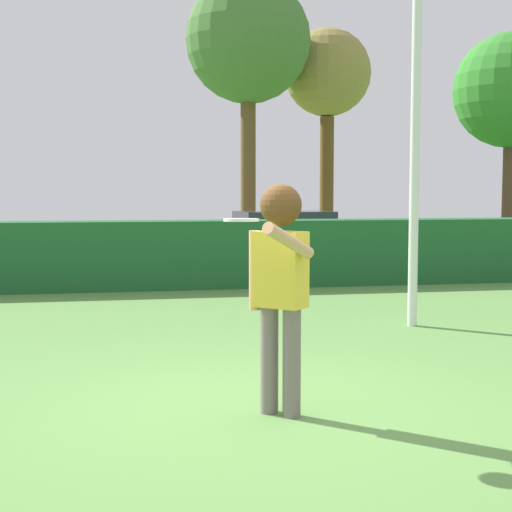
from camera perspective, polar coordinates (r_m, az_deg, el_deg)
name	(u,v)px	position (r m, az deg, el deg)	size (l,w,h in m)	color
ground_plane	(257,409)	(6.19, 0.05, -11.32)	(60.00, 60.00, 0.00)	#5C8E44
person	(280,271)	(5.83, 1.79, -1.12)	(0.49, 0.83, 1.78)	slate
frisbee	(241,220)	(5.46, -1.10, 2.70)	(0.25, 0.25, 0.03)	white
lamppost	(416,79)	(10.06, 11.82, 12.72)	(0.24, 0.24, 5.62)	silver
hedge_row	(174,254)	(13.82, -6.14, 0.13)	(20.69, 0.90, 1.20)	#1F5B2C
parked_car_red	(284,234)	(18.65, 2.08, 1.62)	(4.33, 2.09, 1.25)	#B21E1E
bare_elm_tree	(327,77)	(23.22, 5.33, 13.12)	(2.56, 2.56, 6.50)	brown
maple_tree	(248,43)	(21.78, -0.60, 15.56)	(3.43, 3.43, 7.57)	brown
birch_tree	(511,92)	(21.49, 18.41, 11.52)	(2.99, 2.99, 5.85)	brown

